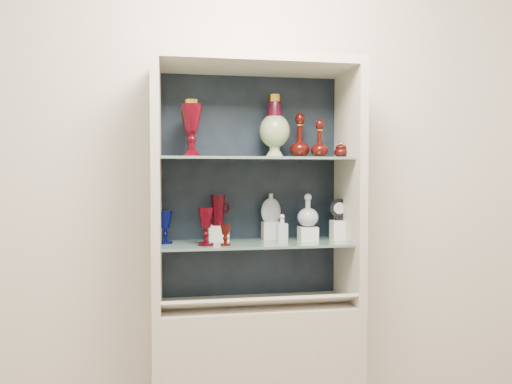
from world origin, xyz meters
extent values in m
cube|color=silver|center=(0.00, 1.75, 1.40)|extent=(3.50, 0.02, 2.80)
cube|color=beige|center=(0.00, 1.53, 0.38)|extent=(1.00, 0.40, 0.75)
cube|color=black|center=(0.00, 1.72, 1.32)|extent=(0.98, 0.02, 1.15)
cube|color=beige|center=(-0.48, 1.53, 1.32)|extent=(0.04, 0.40, 1.15)
cube|color=beige|center=(0.48, 1.53, 1.32)|extent=(0.04, 0.40, 1.15)
cube|color=beige|center=(0.00, 1.53, 1.92)|extent=(1.00, 0.40, 0.04)
cube|color=slate|center=(0.00, 1.55, 1.04)|extent=(0.92, 0.34, 0.01)
cube|color=slate|center=(0.00, 1.55, 1.46)|extent=(0.92, 0.34, 0.01)
cube|color=beige|center=(0.00, 1.42, 0.78)|extent=(0.92, 0.17, 0.09)
cube|color=white|center=(0.29, 1.42, 0.80)|extent=(0.10, 0.06, 0.03)
cube|color=white|center=(-0.23, 1.42, 0.80)|extent=(0.10, 0.06, 0.03)
cube|color=white|center=(0.03, 1.42, 0.80)|extent=(0.10, 0.06, 0.03)
cube|color=silver|center=(-0.18, 1.62, 1.09)|extent=(0.10, 0.10, 0.08)
cube|color=silver|center=(0.10, 1.65, 1.09)|extent=(0.09, 0.09, 0.09)
cube|color=silver|center=(0.27, 1.57, 1.08)|extent=(0.09, 0.09, 0.07)
cube|color=silver|center=(0.44, 1.57, 1.10)|extent=(0.08, 0.08, 0.10)
camera|label=1|loc=(-0.41, -0.88, 1.39)|focal=35.00mm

